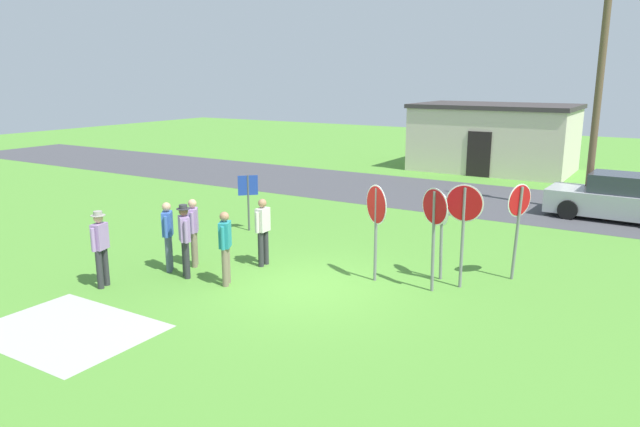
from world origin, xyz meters
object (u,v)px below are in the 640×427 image
at_px(parked_car_on_street, 620,199).
at_px(utility_pole, 599,88).
at_px(person_in_teal, 193,227).
at_px(stop_sign_leaning_right, 518,215).
at_px(person_with_sunhat, 225,244).
at_px(stop_sign_nearest, 434,221).
at_px(info_panel_leftmost, 248,193).
at_px(stop_sign_low_front, 464,217).
at_px(person_in_dark_shirt, 168,233).
at_px(person_on_left, 263,228).
at_px(stop_sign_tallest, 376,215).
at_px(person_holding_notes, 100,244).
at_px(stop_sign_rear_right, 442,222).
at_px(person_near_signs, 185,236).

bearing_deg(parked_car_on_street, utility_pole, 146.20).
bearing_deg(person_in_teal, stop_sign_leaning_right, 23.98).
xyz_separation_m(person_in_teal, person_with_sunhat, (1.58, -0.62, -0.03)).
relative_size(stop_sign_nearest, info_panel_leftmost, 1.35).
relative_size(stop_sign_low_front, person_in_dark_shirt, 1.38).
bearing_deg(person_on_left, stop_sign_tallest, 8.95).
bearing_deg(person_with_sunhat, person_holding_notes, -145.28).
distance_m(stop_sign_leaning_right, info_panel_leftmost, 8.03).
bearing_deg(person_in_dark_shirt, person_with_sunhat, -1.13).
bearing_deg(info_panel_leftmost, person_in_teal, -73.92).
bearing_deg(stop_sign_low_front, person_in_dark_shirt, -158.02).
xyz_separation_m(person_holding_notes, person_on_left, (2.11, 3.12, -0.03)).
distance_m(stop_sign_rear_right, stop_sign_low_front, 0.68).
bearing_deg(person_with_sunhat, utility_pole, 64.68).
bearing_deg(person_near_signs, info_panel_leftmost, 108.99).
distance_m(utility_pole, stop_sign_tallest, 11.04).
bearing_deg(person_on_left, stop_sign_nearest, 6.46).
height_order(stop_sign_low_front, person_with_sunhat, stop_sign_low_front).
height_order(stop_sign_rear_right, stop_sign_tallest, stop_sign_tallest).
relative_size(stop_sign_nearest, person_in_dark_shirt, 1.36).
distance_m(person_in_teal, person_with_sunhat, 1.70).
xyz_separation_m(person_holding_notes, person_with_sunhat, (2.25, 1.56, -0.03)).
relative_size(parked_car_on_street, person_near_signs, 2.51).
bearing_deg(parked_car_on_street, person_in_teal, -127.70).
bearing_deg(person_on_left, person_in_dark_shirt, -137.86).
xyz_separation_m(stop_sign_tallest, person_near_signs, (-3.87, -2.11, -0.56)).
relative_size(stop_sign_leaning_right, person_on_left, 1.34).
height_order(person_near_signs, person_in_dark_shirt, person_near_signs).
relative_size(utility_pole, person_in_teal, 4.76).
xyz_separation_m(parked_car_on_street, stop_sign_low_front, (-2.32, -8.95, 0.92)).
bearing_deg(person_in_dark_shirt, stop_sign_nearest, 18.72).
xyz_separation_m(stop_sign_low_front, info_panel_leftmost, (-7.12, 1.45, -0.44)).
bearing_deg(utility_pole, info_panel_leftmost, -135.54).
height_order(stop_sign_nearest, stop_sign_low_front, stop_sign_low_front).
bearing_deg(info_panel_leftmost, stop_sign_low_front, -11.50).
bearing_deg(stop_sign_tallest, person_in_teal, -162.14).
height_order(stop_sign_low_front, person_in_dark_shirt, stop_sign_low_front).
bearing_deg(parked_car_on_street, info_panel_leftmost, -141.51).
xyz_separation_m(stop_sign_low_front, person_in_teal, (-6.13, -1.98, -0.63)).
distance_m(person_in_dark_shirt, person_with_sunhat, 1.82).
xyz_separation_m(person_holding_notes, info_panel_leftmost, (-0.32, 5.61, 0.19)).
distance_m(utility_pole, person_on_left, 12.67).
bearing_deg(person_with_sunhat, person_in_teal, 158.42).
distance_m(stop_sign_low_front, person_in_dark_shirt, 6.90).
distance_m(utility_pole, person_in_dark_shirt, 14.78).
relative_size(stop_sign_tallest, person_on_left, 1.33).
height_order(person_holding_notes, person_on_left, person_holding_notes).
bearing_deg(stop_sign_rear_right, stop_sign_tallest, -145.10).
relative_size(utility_pole, stop_sign_rear_right, 3.98).
height_order(stop_sign_leaning_right, stop_sign_tallest, stop_sign_leaning_right).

